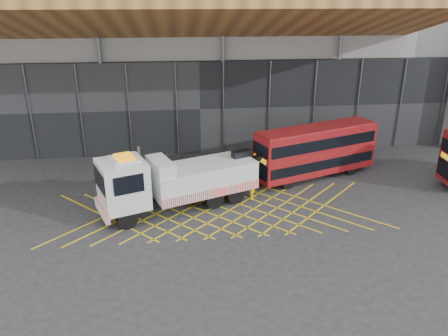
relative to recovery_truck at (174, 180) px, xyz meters
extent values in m
plane|color=#272629|center=(0.31, -0.73, -1.97)|extent=(120.00, 120.00, 0.00)
cube|color=gold|center=(-4.49, -0.73, -1.97)|extent=(7.16, 7.16, 0.01)
cube|color=gold|center=(-4.49, -0.73, -1.97)|extent=(7.16, 7.16, 0.01)
cube|color=gold|center=(-2.89, -0.73, -1.97)|extent=(7.16, 7.16, 0.01)
cube|color=gold|center=(-2.89, -0.73, -1.97)|extent=(7.16, 7.16, 0.01)
cube|color=gold|center=(-1.29, -0.73, -1.97)|extent=(7.16, 7.16, 0.01)
cube|color=gold|center=(-1.29, -0.73, -1.97)|extent=(7.16, 7.16, 0.01)
cube|color=gold|center=(0.31, -0.73, -1.97)|extent=(7.16, 7.16, 0.01)
cube|color=gold|center=(0.31, -0.73, -1.97)|extent=(7.16, 7.16, 0.01)
cube|color=gold|center=(1.91, -0.73, -1.97)|extent=(7.16, 7.16, 0.01)
cube|color=gold|center=(1.91, -0.73, -1.97)|extent=(7.16, 7.16, 0.01)
cube|color=gold|center=(3.51, -0.73, -1.97)|extent=(7.16, 7.16, 0.01)
cube|color=gold|center=(3.51, -0.73, -1.97)|extent=(7.16, 7.16, 0.01)
cube|color=gold|center=(5.11, -0.73, -1.97)|extent=(7.16, 7.16, 0.01)
cube|color=gold|center=(5.11, -0.73, -1.97)|extent=(7.16, 7.16, 0.01)
cube|color=gold|center=(6.71, -0.73, -1.97)|extent=(7.16, 7.16, 0.01)
cube|color=gold|center=(6.71, -0.73, -1.97)|extent=(7.16, 7.16, 0.01)
cube|color=gold|center=(8.31, -0.73, -1.97)|extent=(7.16, 7.16, 0.01)
cube|color=gold|center=(8.31, -0.73, -1.97)|extent=(7.16, 7.16, 0.01)
cube|color=gold|center=(9.91, -0.73, -1.97)|extent=(7.16, 7.16, 0.01)
cube|color=gold|center=(9.91, -0.73, -1.97)|extent=(7.16, 7.16, 0.01)
cube|color=gray|center=(2.31, 18.27, 7.03)|extent=(55.00, 14.00, 18.00)
cube|color=black|center=(2.31, 10.97, 2.03)|extent=(55.00, 0.80, 8.00)
cube|color=brown|center=(0.31, 7.27, 9.53)|extent=(40.00, 11.93, 4.07)
cylinder|color=#595B60|center=(-5.69, 10.77, 3.03)|extent=(0.36, 0.36, 10.00)
cylinder|color=#595B60|center=(4.31, 10.77, 3.03)|extent=(0.36, 0.36, 10.00)
cylinder|color=#595B60|center=(14.31, 10.77, 3.03)|extent=(0.36, 0.36, 10.00)
cube|color=black|center=(0.45, 0.18, -1.19)|extent=(10.35, 4.97, 0.39)
cube|color=silver|center=(-3.11, -1.22, 0.44)|extent=(3.54, 3.61, 2.92)
cube|color=black|center=(-4.39, -1.73, 0.95)|extent=(0.96, 2.32, 1.24)
cube|color=red|center=(-4.42, -1.74, -1.02)|extent=(1.34, 2.82, 0.62)
cube|color=orange|center=(-2.90, -1.14, 2.16)|extent=(1.44, 1.63, 0.13)
cube|color=silver|center=(1.91, 0.76, -0.12)|extent=(7.52, 5.18, 1.80)
cube|color=red|center=(2.44, -0.58, -0.79)|extent=(6.51, 2.63, 0.62)
cube|color=silver|center=(-0.81, -0.31, 1.17)|extent=(2.04, 2.92, 0.79)
cube|color=black|center=(4.63, 1.84, 0.95)|extent=(1.46, 1.02, 0.56)
cube|color=black|center=(5.68, 2.25, 0.39)|extent=(2.43, 1.27, 1.22)
cylinder|color=black|center=(-2.89, -2.41, -1.36)|extent=(1.30, 0.82, 1.24)
cylinder|color=black|center=(-3.75, -0.21, -1.36)|extent=(1.30, 0.82, 1.24)
cylinder|color=black|center=(4.02, 0.32, -1.36)|extent=(1.30, 0.82, 1.24)
cylinder|color=black|center=(3.15, 2.52, -1.36)|extent=(1.30, 0.82, 1.24)
cylinder|color=#595B60|center=(-2.16, 0.36, 1.06)|extent=(0.16, 0.16, 2.47)
cube|color=maroon|center=(10.69, 4.23, 0.22)|extent=(9.98, 5.58, 3.46)
cube|color=black|center=(10.69, 4.23, -0.59)|extent=(9.63, 5.50, 0.76)
cube|color=black|center=(10.69, 4.23, 1.01)|extent=(9.63, 5.50, 0.85)
cube|color=black|center=(6.08, 2.50, -0.55)|extent=(0.76, 1.89, 1.16)
cube|color=black|center=(6.08, 2.50, 1.01)|extent=(0.76, 1.89, 0.85)
cube|color=yellow|center=(6.07, 2.49, 0.30)|extent=(0.62, 1.51, 0.31)
cube|color=maroon|center=(10.69, 4.23, 1.98)|extent=(9.73, 5.34, 0.11)
cylinder|color=black|center=(8.12, 2.21, -1.51)|extent=(0.96, 0.58, 0.93)
cylinder|color=black|center=(7.42, 4.06, -1.51)|extent=(0.96, 0.58, 0.93)
cylinder|color=black|center=(13.71, 4.31, -1.51)|extent=(0.96, 0.58, 0.93)
cylinder|color=black|center=(13.01, 6.16, -1.51)|extent=(0.96, 0.58, 0.93)
cube|color=black|center=(19.27, 0.97, -0.47)|extent=(0.21, 2.12, 1.23)
cube|color=yellow|center=(19.26, 0.97, 0.43)|extent=(0.18, 1.68, 0.33)
imported|color=yellow|center=(5.33, 0.97, -1.06)|extent=(0.67, 0.79, 1.83)
camera|label=1|loc=(0.41, -26.10, 11.21)|focal=35.00mm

